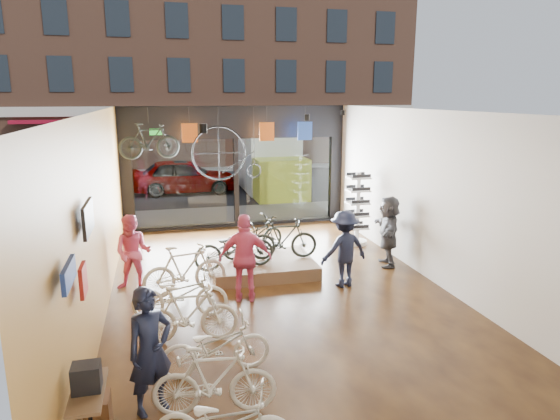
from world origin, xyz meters
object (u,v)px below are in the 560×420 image
object	(u,v)px
customer_0	(150,351)
customer_5	(388,231)
floor_bike_4	(180,294)
display_bike_right	(253,236)
customer_1	(133,253)
street_car	(184,176)
display_bike_mid	(283,239)
floor_bike_5	(185,270)
sunglasses_rack	(357,209)
penny_farthing	(230,155)
floor_bike_1	(214,381)
customer_2	(245,258)
display_bike_left	(234,248)
hung_bike	(149,141)
display_platform	(262,266)
box_truck	(271,165)
customer_3	(344,249)
floor_bike_3	(189,314)

from	to	relation	value
customer_0	customer_5	xyz separation A→B (m)	(5.61, 4.66, 0.00)
floor_bike_4	display_bike_right	xyz separation A→B (m)	(1.89, 2.52, 0.30)
customer_1	street_car	bearing A→B (deg)	94.79
display_bike_right	customer_0	size ratio (longest dim) A/B	1.03
display_bike_mid	floor_bike_4	bearing A→B (deg)	133.55
floor_bike_4	customer_5	world-z (taller)	customer_5
floor_bike_5	customer_0	distance (m)	4.01
street_car	sunglasses_rack	distance (m)	9.85
display_bike_right	penny_farthing	size ratio (longest dim) A/B	0.95
floor_bike_1	customer_2	size ratio (longest dim) A/B	0.90
display_bike_left	customer_2	size ratio (longest dim) A/B	1.01
floor_bike_1	display_bike_mid	world-z (taller)	display_bike_mid
display_bike_right	customer_0	distance (m)	5.84
customer_2	hung_bike	size ratio (longest dim) A/B	1.15
display_platform	sunglasses_rack	xyz separation A→B (m)	(3.06, 1.64, 0.87)
display_bike_left	sunglasses_rack	size ratio (longest dim) A/B	0.89
display_bike_left	customer_5	distance (m)	3.83
box_truck	display_bike_mid	xyz separation A→B (m)	(-1.86, -9.51, -0.46)
display_bike_right	penny_farthing	distance (m)	2.89
floor_bike_1	floor_bike_4	xyz separation A→B (m)	(-0.29, 3.11, -0.02)
floor_bike_4	customer_0	world-z (taller)	customer_0
penny_farthing	floor_bike_5	bearing A→B (deg)	-112.49
floor_bike_5	customer_5	bearing A→B (deg)	-94.23
penny_farthing	street_car	bearing A→B (deg)	96.77
customer_5	customer_0	bearing A→B (deg)	-33.21
customer_3	customer_5	world-z (taller)	customer_5
floor_bike_4	sunglasses_rack	world-z (taller)	sunglasses_rack
customer_0	sunglasses_rack	distance (m)	8.57
floor_bike_1	floor_bike_3	size ratio (longest dim) A/B	0.97
customer_1	sunglasses_rack	world-z (taller)	sunglasses_rack
street_car	hung_bike	distance (m)	8.19
floor_bike_5	customer_5	world-z (taller)	customer_5
floor_bike_3	floor_bike_4	bearing A→B (deg)	10.05
box_truck	customer_2	size ratio (longest dim) A/B	3.50
customer_2	floor_bike_3	bearing A→B (deg)	63.01
display_bike_left	customer_5	size ratio (longest dim) A/B	1.05
customer_3	floor_bike_1	bearing A→B (deg)	39.51
display_bike_mid	customer_0	bearing A→B (deg)	152.70
floor_bike_3	customer_2	bearing A→B (deg)	-35.26
customer_1	penny_farthing	size ratio (longest dim) A/B	0.88
box_truck	penny_farthing	size ratio (longest dim) A/B	3.37
floor_bike_1	display_platform	distance (m)	5.45
floor_bike_1	display_bike_left	xyz separation A→B (m)	(1.00, 4.76, 0.29)
customer_3	hung_bike	bearing A→B (deg)	-54.97
floor_bike_1	customer_5	xyz separation A→B (m)	(4.83, 4.94, 0.38)
customer_3	floor_bike_4	bearing A→B (deg)	2.06
display_bike_left	display_bike_mid	bearing A→B (deg)	-78.66
floor_bike_1	customer_3	distance (m)	5.10
display_bike_mid	customer_5	bearing A→B (deg)	-90.20
floor_bike_5	customer_2	size ratio (longest dim) A/B	0.99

